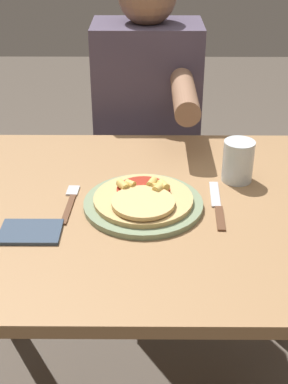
# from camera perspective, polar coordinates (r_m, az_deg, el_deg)

# --- Properties ---
(dining_table) EXTENTS (1.07, 0.81, 0.76)m
(dining_table) POSITION_cam_1_polar(r_m,az_deg,el_deg) (1.34, 0.35, -5.86)
(dining_table) COLOR #9E754C
(dining_table) RESTS_ON ground_plane
(plate) EXTENTS (0.28, 0.28, 0.01)m
(plate) POSITION_cam_1_polar(r_m,az_deg,el_deg) (1.26, 0.00, -1.31)
(plate) COLOR gray
(plate) RESTS_ON dining_table
(pizza) EXTENTS (0.23, 0.23, 0.04)m
(pizza) POSITION_cam_1_polar(r_m,az_deg,el_deg) (1.25, 0.02, -0.71)
(pizza) COLOR tan
(pizza) RESTS_ON plate
(fork) EXTENTS (0.03, 0.18, 0.00)m
(fork) POSITION_cam_1_polar(r_m,az_deg,el_deg) (1.29, -7.79, -0.99)
(fork) COLOR brown
(fork) RESTS_ON dining_table
(knife) EXTENTS (0.03, 0.22, 0.00)m
(knife) POSITION_cam_1_polar(r_m,az_deg,el_deg) (1.27, 7.90, -1.44)
(knife) COLOR brown
(knife) RESTS_ON dining_table
(drinking_glass) EXTENTS (0.08, 0.08, 0.11)m
(drinking_glass) POSITION_cam_1_polar(r_m,az_deg,el_deg) (1.37, 10.07, 3.27)
(drinking_glass) COLOR silver
(drinking_glass) RESTS_ON dining_table
(napkin) EXTENTS (0.13, 0.09, 0.01)m
(napkin) POSITION_cam_1_polar(r_m,az_deg,el_deg) (1.19, -11.93, -4.17)
(napkin) COLOR #38475B
(napkin) RESTS_ON dining_table
(person_diner) EXTENTS (0.35, 0.52, 1.22)m
(person_diner) POSITION_cam_1_polar(r_m,az_deg,el_deg) (1.85, 0.49, 7.14)
(person_diner) COLOR #2D2D38
(person_diner) RESTS_ON ground_plane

